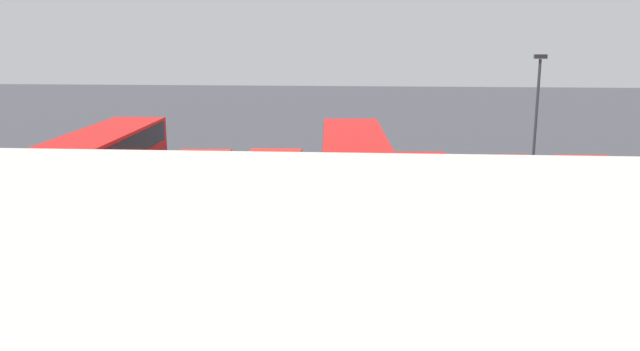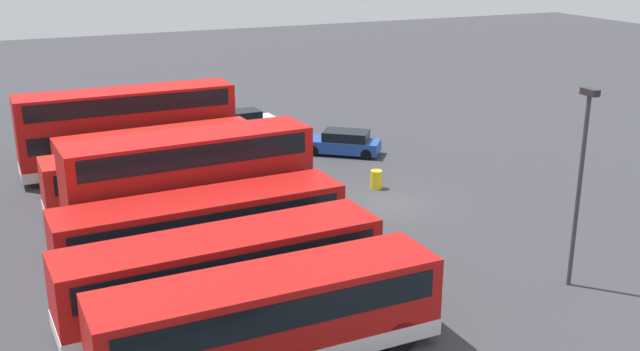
{
  "view_description": "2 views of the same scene",
  "coord_description": "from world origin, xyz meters",
  "px_view_note": "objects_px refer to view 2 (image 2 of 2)",
  "views": [
    {
      "loc": [
        -0.58,
        35.7,
        8.7
      ],
      "look_at": [
        1.75,
        3.76,
        1.53
      ],
      "focal_mm": 36.18,
      "sensor_mm": 36.0,
      "label": 1
    },
    {
      "loc": [
        -29.85,
        16.66,
        12.55
      ],
      "look_at": [
        1.82,
        2.69,
        1.31
      ],
      "focal_mm": 42.07,
      "sensor_mm": 36.0,
      "label": 2
    }
  ],
  "objects_px": {
    "bus_single_deck_fifth": "(169,176)",
    "bus_double_decker_seventh": "(128,128)",
    "bus_single_deck_third": "(203,229)",
    "car_hatchback_silver": "(242,122)",
    "car_small_green": "(344,143)",
    "bus_single_deck_second": "(223,271)",
    "lamp_post_tall": "(581,173)",
    "bus_double_decker_fourth": "(191,183)",
    "bus_single_deck_near_end": "(270,316)",
    "bus_single_deck_sixth": "(158,157)",
    "waste_bin_yellow": "(376,179)"
  },
  "relations": [
    {
      "from": "bus_single_deck_near_end",
      "to": "waste_bin_yellow",
      "type": "xyz_separation_m",
      "value": [
        13.33,
        -10.67,
        -1.15
      ]
    },
    {
      "from": "bus_double_decker_seventh",
      "to": "car_hatchback_silver",
      "type": "distance_m",
      "value": 10.1
    },
    {
      "from": "bus_single_deck_near_end",
      "to": "bus_single_deck_third",
      "type": "xyz_separation_m",
      "value": [
        7.53,
        0.02,
        0.0
      ]
    },
    {
      "from": "bus_single_deck_second",
      "to": "bus_double_decker_seventh",
      "type": "height_order",
      "value": "bus_double_decker_seventh"
    },
    {
      "from": "bus_single_deck_third",
      "to": "car_hatchback_silver",
      "type": "height_order",
      "value": "bus_single_deck_third"
    },
    {
      "from": "bus_single_deck_third",
      "to": "bus_single_deck_near_end",
      "type": "bearing_deg",
      "value": -179.86
    },
    {
      "from": "bus_single_deck_sixth",
      "to": "bus_double_decker_seventh",
      "type": "bearing_deg",
      "value": 13.86
    },
    {
      "from": "bus_single_deck_near_end",
      "to": "bus_single_deck_sixth",
      "type": "relative_size",
      "value": 1.05
    },
    {
      "from": "lamp_post_tall",
      "to": "car_hatchback_silver",
      "type": "bearing_deg",
      "value": 8.88
    },
    {
      "from": "bus_single_deck_sixth",
      "to": "waste_bin_yellow",
      "type": "relative_size",
      "value": 10.76
    },
    {
      "from": "bus_double_decker_seventh",
      "to": "waste_bin_yellow",
      "type": "distance_m",
      "value": 13.81
    },
    {
      "from": "lamp_post_tall",
      "to": "bus_single_deck_sixth",
      "type": "bearing_deg",
      "value": 33.43
    },
    {
      "from": "car_hatchback_silver",
      "to": "bus_double_decker_seventh",
      "type": "bearing_deg",
      "value": 124.22
    },
    {
      "from": "bus_single_deck_sixth",
      "to": "bus_double_decker_seventh",
      "type": "relative_size",
      "value": 0.88
    },
    {
      "from": "bus_single_deck_second",
      "to": "lamp_post_tall",
      "type": "distance_m",
      "value": 13.1
    },
    {
      "from": "bus_single_deck_third",
      "to": "car_small_green",
      "type": "relative_size",
      "value": 2.5
    },
    {
      "from": "bus_double_decker_seventh",
      "to": "waste_bin_yellow",
      "type": "height_order",
      "value": "bus_double_decker_seventh"
    },
    {
      "from": "bus_single_deck_near_end",
      "to": "bus_single_deck_third",
      "type": "relative_size",
      "value": 0.94
    },
    {
      "from": "car_small_green",
      "to": "waste_bin_yellow",
      "type": "distance_m",
      "value": 6.41
    },
    {
      "from": "car_small_green",
      "to": "lamp_post_tall",
      "type": "bearing_deg",
      "value": -179.28
    },
    {
      "from": "bus_single_deck_fifth",
      "to": "lamp_post_tall",
      "type": "distance_m",
      "value": 18.56
    },
    {
      "from": "car_hatchback_silver",
      "to": "bus_single_deck_fifth",
      "type": "bearing_deg",
      "value": 148.48
    },
    {
      "from": "waste_bin_yellow",
      "to": "car_hatchback_silver",
      "type": "bearing_deg",
      "value": 11.31
    },
    {
      "from": "bus_double_decker_seventh",
      "to": "bus_single_deck_second",
      "type": "bearing_deg",
      "value": 179.74
    },
    {
      "from": "bus_double_decker_fourth",
      "to": "waste_bin_yellow",
      "type": "height_order",
      "value": "bus_double_decker_fourth"
    },
    {
      "from": "car_small_green",
      "to": "bus_double_decker_fourth",
      "type": "bearing_deg",
      "value": 127.6
    },
    {
      "from": "bus_single_deck_near_end",
      "to": "bus_double_decker_fourth",
      "type": "xyz_separation_m",
      "value": [
        10.84,
        -0.4,
        0.83
      ]
    },
    {
      "from": "bus_double_decker_seventh",
      "to": "car_small_green",
      "type": "bearing_deg",
      "value": -98.64
    },
    {
      "from": "bus_double_decker_seventh",
      "to": "waste_bin_yellow",
      "type": "relative_size",
      "value": 12.18
    },
    {
      "from": "bus_single_deck_second",
      "to": "bus_single_deck_fifth",
      "type": "bearing_deg",
      "value": -3.7
    },
    {
      "from": "bus_single_deck_sixth",
      "to": "bus_single_deck_third",
      "type": "bearing_deg",
      "value": 176.97
    },
    {
      "from": "lamp_post_tall",
      "to": "bus_single_deck_second",
      "type": "bearing_deg",
      "value": 76.48
    },
    {
      "from": "bus_single_deck_second",
      "to": "bus_single_deck_sixth",
      "type": "xyz_separation_m",
      "value": [
        14.46,
        -0.93,
        -0.0
      ]
    },
    {
      "from": "bus_double_decker_fourth",
      "to": "car_small_green",
      "type": "height_order",
      "value": "bus_double_decker_fourth"
    },
    {
      "from": "bus_single_deck_near_end",
      "to": "bus_single_deck_third",
      "type": "bearing_deg",
      "value": 0.14
    },
    {
      "from": "bus_single_deck_third",
      "to": "car_small_green",
      "type": "xyz_separation_m",
      "value": [
        12.1,
        -11.84,
        -0.92
      ]
    },
    {
      "from": "bus_single_deck_near_end",
      "to": "car_hatchback_silver",
      "type": "xyz_separation_m",
      "value": [
        27.07,
        -7.92,
        -0.92
      ]
    },
    {
      "from": "bus_single_deck_second",
      "to": "bus_single_deck_third",
      "type": "bearing_deg",
      "value": -5.4
    },
    {
      "from": "bus_double_decker_fourth",
      "to": "bus_single_deck_sixth",
      "type": "distance_m",
      "value": 7.25
    },
    {
      "from": "bus_double_decker_fourth",
      "to": "waste_bin_yellow",
      "type": "relative_size",
      "value": 11.13
    },
    {
      "from": "bus_single_deck_fifth",
      "to": "car_small_green",
      "type": "height_order",
      "value": "bus_single_deck_fifth"
    },
    {
      "from": "bus_single_deck_fifth",
      "to": "bus_double_decker_seventh",
      "type": "xyz_separation_m",
      "value": [
        6.78,
        0.64,
        0.83
      ]
    },
    {
      "from": "bus_single_deck_third",
      "to": "waste_bin_yellow",
      "type": "height_order",
      "value": "bus_single_deck_third"
    },
    {
      "from": "bus_single_deck_second",
      "to": "car_hatchback_silver",
      "type": "bearing_deg",
      "value": -19.48
    },
    {
      "from": "bus_single_deck_fifth",
      "to": "bus_double_decker_seventh",
      "type": "distance_m",
      "value": 6.86
    },
    {
      "from": "bus_single_deck_third",
      "to": "bus_double_decker_seventh",
      "type": "xyz_separation_m",
      "value": [
        13.94,
        0.29,
        0.83
      ]
    },
    {
      "from": "bus_double_decker_seventh",
      "to": "bus_single_deck_sixth",
      "type": "bearing_deg",
      "value": -166.14
    },
    {
      "from": "bus_single_deck_sixth",
      "to": "car_small_green",
      "type": "bearing_deg",
      "value": -81.94
    },
    {
      "from": "bus_single_deck_near_end",
      "to": "car_small_green",
      "type": "distance_m",
      "value": 22.94
    },
    {
      "from": "bus_single_deck_near_end",
      "to": "bus_single_deck_fifth",
      "type": "bearing_deg",
      "value": -1.27
    }
  ]
}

